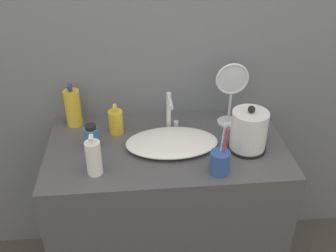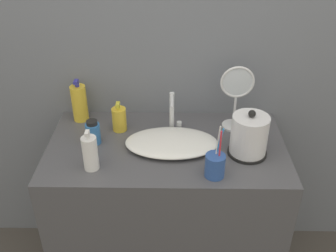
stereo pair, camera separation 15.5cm
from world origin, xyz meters
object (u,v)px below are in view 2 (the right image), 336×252
at_px(mouthwash_bottle, 90,153).
at_px(vanity_mirror, 236,94).
at_px(faucet, 173,111).
at_px(hand_cream_bottle, 79,103).
at_px(electric_kettle, 249,137).
at_px(toothbrush_cup, 215,165).
at_px(shampoo_bottle, 93,133).
at_px(lotion_bottle, 119,119).

relative_size(mouthwash_bottle, vanity_mirror, 0.59).
distance_m(faucet, hand_cream_bottle, 0.46).
xyz_separation_m(electric_kettle, mouthwash_bottle, (-0.65, -0.11, -0.01)).
height_order(toothbrush_cup, vanity_mirror, vanity_mirror).
relative_size(shampoo_bottle, mouthwash_bottle, 0.62).
bearing_deg(shampoo_bottle, mouthwash_bottle, -82.72).
bearing_deg(hand_cream_bottle, lotion_bottle, -24.68).
xyz_separation_m(toothbrush_cup, mouthwash_bottle, (-0.50, 0.04, 0.02)).
xyz_separation_m(faucet, mouthwash_bottle, (-0.33, -0.29, -0.03)).
height_order(electric_kettle, shampoo_bottle, electric_kettle).
relative_size(hand_cream_bottle, vanity_mirror, 0.69).
bearing_deg(hand_cream_bottle, mouthwash_bottle, -72.60).
bearing_deg(faucet, vanity_mirror, 8.54).
height_order(faucet, mouthwash_bottle, faucet).
bearing_deg(toothbrush_cup, lotion_bottle, 141.25).
relative_size(lotion_bottle, mouthwash_bottle, 0.81).
distance_m(faucet, vanity_mirror, 0.30).
bearing_deg(vanity_mirror, faucet, -171.46).
bearing_deg(mouthwash_bottle, faucet, 40.94).
relative_size(toothbrush_cup, vanity_mirror, 0.72).
bearing_deg(hand_cream_bottle, shampoo_bottle, -64.30).
relative_size(faucet, vanity_mirror, 0.61).
distance_m(electric_kettle, vanity_mirror, 0.24).
bearing_deg(electric_kettle, shampoo_bottle, 173.84).
relative_size(mouthwash_bottle, hand_cream_bottle, 0.85).
height_order(electric_kettle, toothbrush_cup, toothbrush_cup).
bearing_deg(mouthwash_bottle, electric_kettle, 9.66).
height_order(electric_kettle, hand_cream_bottle, hand_cream_bottle).
height_order(faucet, toothbrush_cup, toothbrush_cup).
height_order(hand_cream_bottle, vanity_mirror, vanity_mirror).
distance_m(toothbrush_cup, hand_cream_bottle, 0.75).
bearing_deg(electric_kettle, lotion_bottle, 162.20).
relative_size(toothbrush_cup, shampoo_bottle, 1.98).
distance_m(lotion_bottle, mouthwash_bottle, 0.31).
distance_m(shampoo_bottle, hand_cream_bottle, 0.23).
xyz_separation_m(toothbrush_cup, vanity_mirror, (0.12, 0.37, 0.12)).
distance_m(toothbrush_cup, mouthwash_bottle, 0.50).
relative_size(shampoo_bottle, vanity_mirror, 0.37).
bearing_deg(toothbrush_cup, hand_cream_bottle, 145.35).
relative_size(electric_kettle, mouthwash_bottle, 1.16).
bearing_deg(lotion_bottle, electric_kettle, -17.80).
bearing_deg(vanity_mirror, lotion_bottle, -176.24).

